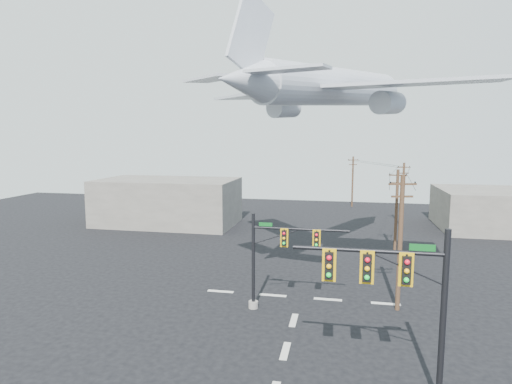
% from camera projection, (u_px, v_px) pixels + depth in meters
% --- Properties ---
extents(lane_markings, '(14.00, 21.20, 0.01)m').
position_uv_depth(lane_markings, '(288.00, 340.00, 24.58)').
color(lane_markings, beige).
rests_on(lane_markings, ground).
extents(signal_mast_near, '(6.88, 0.86, 7.77)m').
position_uv_depth(signal_mast_near, '(404.00, 305.00, 18.51)').
color(signal_mast_near, gray).
rests_on(signal_mast_near, ground).
extents(signal_mast_far, '(6.63, 0.72, 6.55)m').
position_uv_depth(signal_mast_far, '(273.00, 259.00, 28.39)').
color(signal_mast_far, gray).
rests_on(signal_mast_far, ground).
extents(utility_pole_a, '(1.81, 0.53, 9.15)m').
position_uv_depth(utility_pole_a, '(400.00, 241.00, 28.22)').
color(utility_pole_a, '#4B3120').
rests_on(utility_pole_a, ground).
extents(utility_pole_b, '(1.70, 0.42, 8.43)m').
position_uv_depth(utility_pole_b, '(396.00, 210.00, 42.09)').
color(utility_pole_b, '#4B3120').
rests_on(utility_pole_b, ground).
extents(utility_pole_c, '(1.66, 0.61, 8.31)m').
position_uv_depth(utility_pole_c, '(403.00, 194.00, 54.77)').
color(utility_pole_c, '#4B3120').
rests_on(utility_pole_c, ground).
extents(utility_pole_d, '(1.72, 0.47, 8.36)m').
position_uv_depth(utility_pole_d, '(353.00, 180.00, 70.94)').
color(utility_pole_d, '#4B3120').
rests_on(utility_pole_d, ground).
extents(power_lines, '(7.56, 43.47, 0.46)m').
position_uv_depth(power_lines, '(389.00, 169.00, 49.00)').
color(power_lines, black).
extents(airliner, '(22.83, 24.95, 7.21)m').
position_uv_depth(airliner, '(334.00, 88.00, 33.61)').
color(airliner, '#AEB2BA').
extents(building_left, '(18.00, 10.00, 6.00)m').
position_uv_depth(building_left, '(168.00, 202.00, 56.99)').
color(building_left, slate).
rests_on(building_left, ground).
extents(building_right, '(14.00, 12.00, 5.00)m').
position_uv_depth(building_right, '(498.00, 210.00, 53.57)').
color(building_right, slate).
rests_on(building_right, ground).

